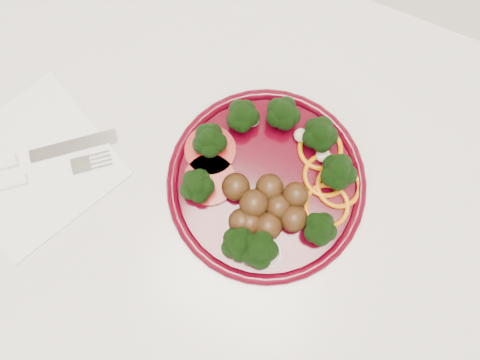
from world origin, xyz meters
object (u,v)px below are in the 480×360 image
at_px(knife, 13,161).
at_px(fork, 14,182).
at_px(napkin, 35,165).
at_px(plate, 267,182).

bearing_deg(knife, fork, -97.00).
distance_m(napkin, knife, 0.02).
bearing_deg(fork, plate, -15.80).
distance_m(napkin, fork, 0.03).
height_order(napkin, fork, fork).
bearing_deg(napkin, plate, 18.14).
relative_size(knife, fork, 1.12).
xyz_separation_m(plate, fork, (-0.28, -0.12, -0.01)).
xyz_separation_m(plate, knife, (-0.29, -0.10, -0.01)).
xyz_separation_m(napkin, knife, (-0.02, -0.01, 0.01)).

